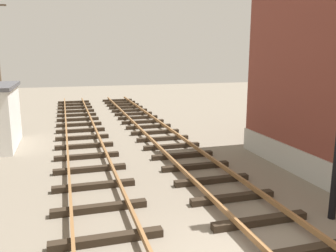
# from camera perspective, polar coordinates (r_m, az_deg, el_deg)

# --- Properties ---
(track_near_building) EXTENTS (2.50, 51.15, 0.32)m
(track_near_building) POSITION_cam_1_polar(r_m,az_deg,el_deg) (8.07, 20.20, -18.43)
(track_near_building) COLOR #2D2319
(track_near_building) RESTS_ON ground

